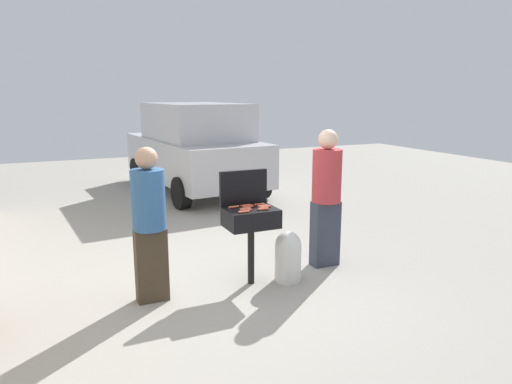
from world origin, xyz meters
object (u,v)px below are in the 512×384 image
object	(u,v)px
hot_dog_2	(263,208)
hot_dog_8	(248,207)
propane_tank	(288,255)
parked_minivan	(194,147)
hot_dog_3	(245,209)
hot_dog_4	(263,206)
hot_dog_5	(245,205)
hot_dog_7	(248,206)
hot_dog_9	(246,210)
hot_dog_12	(234,207)
person_left	(149,219)
bbq_grill	(251,221)
hot_dog_10	(263,209)
hot_dog_11	(259,204)
hot_dog_6	(245,209)
hot_dog_1	(266,207)
hot_dog_0	(244,212)

from	to	relation	value
hot_dog_2	hot_dog_8	distance (m)	0.18
propane_tank	parked_minivan	xyz separation A→B (m)	(0.57, 5.62, 0.70)
hot_dog_8	hot_dog_3	bearing A→B (deg)	-130.50
hot_dog_3	hot_dog_8	xyz separation A→B (m)	(0.08, 0.09, 0.00)
hot_dog_4	hot_dog_5	world-z (taller)	same
hot_dog_7	hot_dog_9	world-z (taller)	same
hot_dog_8	hot_dog_12	distance (m)	0.17
hot_dog_5	hot_dog_7	xyz separation A→B (m)	(0.02, -0.04, 0.00)
person_left	hot_dog_8	bearing A→B (deg)	1.05
bbq_grill	hot_dog_7	xyz separation A→B (m)	(-0.00, 0.08, 0.16)
hot_dog_10	hot_dog_11	bearing A→B (deg)	76.32
hot_dog_4	hot_dog_6	size ratio (longest dim) A/B	1.00
hot_dog_12	parked_minivan	bearing A→B (deg)	77.67
hot_dog_3	hot_dog_7	bearing A→B (deg)	55.26
hot_dog_1	hot_dog_0	bearing A→B (deg)	-160.05
hot_dog_7	parked_minivan	bearing A→B (deg)	79.45
hot_dog_4	hot_dog_11	world-z (taller)	same
hot_dog_1	hot_dog_7	distance (m)	0.21
hot_dog_5	parked_minivan	size ratio (longest dim) A/B	0.03
hot_dog_3	hot_dog_11	xyz separation A→B (m)	(0.25, 0.16, 0.00)
bbq_grill	hot_dog_9	world-z (taller)	hot_dog_9
hot_dog_2	person_left	world-z (taller)	person_left
hot_dog_2	propane_tank	world-z (taller)	hot_dog_2
hot_dog_0	hot_dog_7	world-z (taller)	same
hot_dog_9	hot_dog_3	bearing A→B (deg)	91.13
hot_dog_11	hot_dog_9	bearing A→B (deg)	-141.82
hot_dog_8	hot_dog_10	bearing A→B (deg)	-55.01
hot_dog_0	bbq_grill	bearing A→B (deg)	44.95
hot_dog_0	parked_minivan	size ratio (longest dim) A/B	0.03
hot_dog_0	hot_dog_12	world-z (taller)	same
hot_dog_6	bbq_grill	bearing A→B (deg)	12.51
propane_tank	parked_minivan	bearing A→B (deg)	84.20
hot_dog_7	propane_tank	distance (m)	0.78
hot_dog_0	person_left	world-z (taller)	person_left
hot_dog_3	hot_dog_9	world-z (taller)	same
hot_dog_9	hot_dog_10	distance (m)	0.20
hot_dog_6	parked_minivan	distance (m)	5.64
hot_dog_1	hot_dog_3	xyz separation A→B (m)	(-0.27, -0.02, 0.00)
propane_tank	parked_minivan	size ratio (longest dim) A/B	0.14
hot_dog_7	hot_dog_10	size ratio (longest dim) A/B	1.00
hot_dog_5	hot_dog_6	size ratio (longest dim) A/B	1.00
hot_dog_4	hot_dog_10	xyz separation A→B (m)	(-0.06, -0.15, 0.00)
hot_dog_2	hot_dog_6	size ratio (longest dim) A/B	1.00
hot_dog_11	hot_dog_2	bearing A→B (deg)	-101.28
hot_dog_4	hot_dog_10	distance (m)	0.16
hot_dog_0	hot_dog_11	size ratio (longest dim) A/B	1.00
hot_dog_8	hot_dog_2	bearing A→B (deg)	-42.51
hot_dog_7	hot_dog_8	bearing A→B (deg)	-111.98
hot_dog_1	hot_dog_2	size ratio (longest dim) A/B	1.00
propane_tank	hot_dog_11	bearing A→B (deg)	143.32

